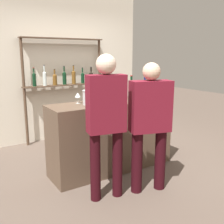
{
  "coord_description": "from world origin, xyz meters",
  "views": [
    {
      "loc": [
        -1.93,
        -3.03,
        1.64
      ],
      "look_at": [
        0.0,
        0.0,
        0.85
      ],
      "focal_mm": 42.0,
      "sensor_mm": 36.0,
      "label": 1
    }
  ],
  "objects_px": {
    "ice_bucket": "(91,97)",
    "cork_jar": "(115,96)",
    "counter_bottle_2": "(121,91)",
    "counter_bottle_3": "(97,93)",
    "customer_left": "(106,117)",
    "customer_center": "(150,119)",
    "counter_bottle_1": "(145,88)",
    "counter_bottle_0": "(131,89)",
    "wine_glass": "(78,95)"
  },
  "relations": [
    {
      "from": "counter_bottle_1",
      "to": "customer_center",
      "type": "xyz_separation_m",
      "value": [
        -0.65,
        -0.9,
        -0.23
      ]
    },
    {
      "from": "counter_bottle_2",
      "to": "counter_bottle_1",
      "type": "bearing_deg",
      "value": 3.14
    },
    {
      "from": "counter_bottle_0",
      "to": "customer_center",
      "type": "bearing_deg",
      "value": -113.62
    },
    {
      "from": "customer_left",
      "to": "counter_bottle_0",
      "type": "bearing_deg",
      "value": -38.33
    },
    {
      "from": "counter_bottle_0",
      "to": "wine_glass",
      "type": "bearing_deg",
      "value": -179.7
    },
    {
      "from": "counter_bottle_2",
      "to": "ice_bucket",
      "type": "relative_size",
      "value": 1.39
    },
    {
      "from": "counter_bottle_0",
      "to": "counter_bottle_2",
      "type": "distance_m",
      "value": 0.21
    },
    {
      "from": "counter_bottle_3",
      "to": "customer_left",
      "type": "height_order",
      "value": "customer_left"
    },
    {
      "from": "counter_bottle_0",
      "to": "customer_left",
      "type": "bearing_deg",
      "value": -139.6
    },
    {
      "from": "counter_bottle_2",
      "to": "customer_center",
      "type": "height_order",
      "value": "customer_center"
    },
    {
      "from": "ice_bucket",
      "to": "cork_jar",
      "type": "relative_size",
      "value": 1.54
    },
    {
      "from": "counter_bottle_2",
      "to": "cork_jar",
      "type": "height_order",
      "value": "counter_bottle_2"
    },
    {
      "from": "counter_bottle_1",
      "to": "wine_glass",
      "type": "relative_size",
      "value": 2.37
    },
    {
      "from": "ice_bucket",
      "to": "customer_center",
      "type": "xyz_separation_m",
      "value": [
        0.38,
        -0.73,
        -0.19
      ]
    },
    {
      "from": "ice_bucket",
      "to": "customer_left",
      "type": "height_order",
      "value": "customer_left"
    },
    {
      "from": "customer_center",
      "to": "customer_left",
      "type": "bearing_deg",
      "value": 93.87
    },
    {
      "from": "counter_bottle_3",
      "to": "customer_center",
      "type": "distance_m",
      "value": 0.92
    },
    {
      "from": "counter_bottle_1",
      "to": "customer_center",
      "type": "bearing_deg",
      "value": -125.98
    },
    {
      "from": "counter_bottle_3",
      "to": "ice_bucket",
      "type": "distance_m",
      "value": 0.21
    },
    {
      "from": "cork_jar",
      "to": "counter_bottle_3",
      "type": "bearing_deg",
      "value": 152.28
    },
    {
      "from": "counter_bottle_3",
      "to": "ice_bucket",
      "type": "relative_size",
      "value": 1.37
    },
    {
      "from": "customer_left",
      "to": "customer_center",
      "type": "height_order",
      "value": "customer_left"
    },
    {
      "from": "cork_jar",
      "to": "counter_bottle_1",
      "type": "bearing_deg",
      "value": 12.88
    },
    {
      "from": "counter_bottle_1",
      "to": "counter_bottle_3",
      "type": "bearing_deg",
      "value": -177.59
    },
    {
      "from": "counter_bottle_0",
      "to": "counter_bottle_3",
      "type": "height_order",
      "value": "counter_bottle_0"
    },
    {
      "from": "counter_bottle_1",
      "to": "customer_left",
      "type": "xyz_separation_m",
      "value": [
        -1.18,
        -0.78,
        -0.15
      ]
    },
    {
      "from": "customer_center",
      "to": "counter_bottle_3",
      "type": "bearing_deg",
      "value": 31.17
    },
    {
      "from": "cork_jar",
      "to": "counter_bottle_2",
      "type": "bearing_deg",
      "value": 34.07
    },
    {
      "from": "counter_bottle_0",
      "to": "ice_bucket",
      "type": "bearing_deg",
      "value": -167.46
    },
    {
      "from": "wine_glass",
      "to": "customer_center",
      "type": "distance_m",
      "value": 1.05
    },
    {
      "from": "wine_glass",
      "to": "cork_jar",
      "type": "xyz_separation_m",
      "value": [
        0.49,
        -0.15,
        -0.03
      ]
    },
    {
      "from": "counter_bottle_1",
      "to": "counter_bottle_2",
      "type": "relative_size",
      "value": 1.04
    },
    {
      "from": "counter_bottle_1",
      "to": "cork_jar",
      "type": "height_order",
      "value": "counter_bottle_1"
    },
    {
      "from": "counter_bottle_1",
      "to": "ice_bucket",
      "type": "xyz_separation_m",
      "value": [
        -1.04,
        -0.17,
        -0.03
      ]
    },
    {
      "from": "ice_bucket",
      "to": "customer_left",
      "type": "xyz_separation_m",
      "value": [
        -0.14,
        -0.61,
        -0.12
      ]
    },
    {
      "from": "counter_bottle_1",
      "to": "cork_jar",
      "type": "bearing_deg",
      "value": -167.12
    },
    {
      "from": "counter_bottle_0",
      "to": "customer_center",
      "type": "relative_size",
      "value": 0.22
    },
    {
      "from": "cork_jar",
      "to": "wine_glass",
      "type": "bearing_deg",
      "value": 163.46
    },
    {
      "from": "cork_jar",
      "to": "customer_center",
      "type": "xyz_separation_m",
      "value": [
        0.0,
        -0.75,
        -0.18
      ]
    },
    {
      "from": "counter_bottle_3",
      "to": "counter_bottle_0",
      "type": "bearing_deg",
      "value": 3.54
    },
    {
      "from": "counter_bottle_3",
      "to": "customer_left",
      "type": "bearing_deg",
      "value": -112.3
    },
    {
      "from": "counter_bottle_0",
      "to": "counter_bottle_3",
      "type": "relative_size",
      "value": 1.04
    },
    {
      "from": "counter_bottle_3",
      "to": "cork_jar",
      "type": "distance_m",
      "value": 0.25
    },
    {
      "from": "counter_bottle_1",
      "to": "wine_glass",
      "type": "bearing_deg",
      "value": -179.82
    },
    {
      "from": "counter_bottle_2",
      "to": "wine_glass",
      "type": "bearing_deg",
      "value": 178.11
    },
    {
      "from": "counter_bottle_1",
      "to": "counter_bottle_3",
      "type": "relative_size",
      "value": 1.06
    },
    {
      "from": "counter_bottle_3",
      "to": "ice_bucket",
      "type": "bearing_deg",
      "value": -140.49
    },
    {
      "from": "counter_bottle_0",
      "to": "counter_bottle_1",
      "type": "relative_size",
      "value": 0.98
    },
    {
      "from": "counter_bottle_1",
      "to": "customer_left",
      "type": "bearing_deg",
      "value": -146.49
    },
    {
      "from": "counter_bottle_1",
      "to": "counter_bottle_3",
      "type": "height_order",
      "value": "counter_bottle_1"
    }
  ]
}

